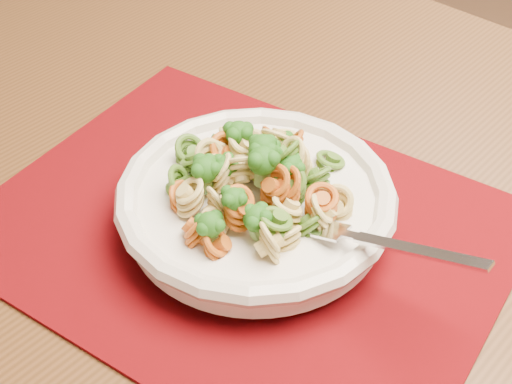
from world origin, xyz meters
The scene contains 5 objects.
dining_table centered at (-0.19, -0.52, 0.60)m, with size 1.46×0.99×0.69m.
placemat centered at (-0.13, -0.57, 0.70)m, with size 0.45×0.35×0.00m, color #620409.
pasta_bowl centered at (-0.13, -0.56, 0.73)m, with size 0.24×0.24×0.05m.
pasta_broccoli_heap centered at (-0.13, -0.56, 0.74)m, with size 0.21×0.21×0.06m, color tan, non-canonical shape.
fork centered at (-0.05, -0.57, 0.74)m, with size 0.19×0.02×0.01m, color silver, non-canonical shape.
Camera 1 is at (0.16, -0.92, 1.14)m, focal length 50.00 mm.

